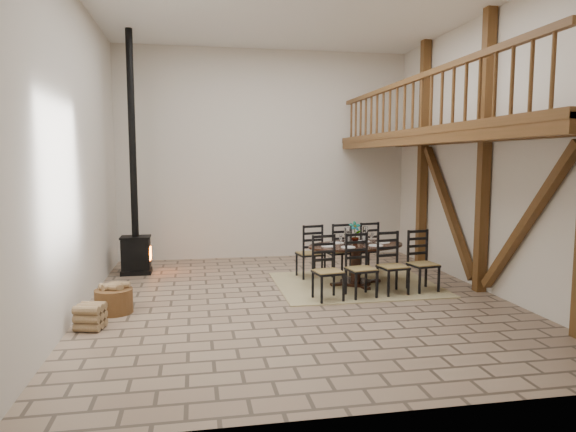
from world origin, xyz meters
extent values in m
plane|color=gray|center=(0.00, 0.00, 0.00)|extent=(8.00, 8.00, 0.00)
cube|color=beige|center=(0.00, 4.00, 2.50)|extent=(7.00, 0.02, 5.00)
cube|color=beige|center=(0.00, -4.00, 2.50)|extent=(7.00, 0.02, 5.00)
cube|color=beige|center=(-3.50, 0.00, 2.50)|extent=(0.02, 8.00, 5.00)
cube|color=beige|center=(3.50, 0.00, 2.50)|extent=(0.02, 8.00, 5.00)
cube|color=brown|center=(3.38, 0.00, 2.50)|extent=(0.18, 0.18, 5.00)
cube|color=brown|center=(3.38, 2.50, 2.50)|extent=(0.18, 0.18, 5.00)
cube|color=brown|center=(3.38, -1.25, 1.40)|extent=(0.14, 2.16, 2.54)
cube|color=brown|center=(3.38, 1.25, 1.40)|extent=(0.14, 2.16, 2.54)
cube|color=brown|center=(3.38, 0.00, 2.80)|extent=(0.20, 7.80, 0.20)
cube|color=brown|center=(2.70, 0.00, 2.85)|extent=(1.60, 7.80, 0.12)
cube|color=brown|center=(2.00, 0.00, 2.75)|extent=(0.18, 7.80, 0.22)
cube|color=brown|center=(2.00, 0.00, 3.75)|extent=(0.09, 7.60, 0.09)
cube|color=brown|center=(2.00, 0.00, 3.33)|extent=(0.06, 7.60, 0.86)
cube|color=tan|center=(1.30, 0.85, 0.01)|extent=(3.00, 2.50, 0.02)
ellipsoid|color=black|center=(1.30, 0.85, 0.76)|extent=(2.05, 1.42, 0.04)
cylinder|color=black|center=(1.30, 0.85, 0.37)|extent=(0.19, 0.19, 0.70)
cylinder|color=black|center=(1.30, 0.85, 0.05)|extent=(0.59, 0.59, 0.06)
cube|color=#9A7947|center=(0.50, -0.12, 0.50)|extent=(0.52, 0.50, 0.04)
cube|color=black|center=(0.50, -0.12, 0.24)|extent=(0.50, 0.50, 0.48)
cube|color=black|center=(0.47, 0.07, 0.79)|extent=(0.40, 0.10, 0.63)
cube|color=#9A7947|center=(1.12, -0.03, 0.50)|extent=(0.52, 0.50, 0.04)
cube|color=black|center=(1.12, -0.03, 0.24)|extent=(0.50, 0.50, 0.48)
cube|color=black|center=(1.09, 0.17, 0.79)|extent=(0.40, 0.10, 0.63)
cube|color=#9A7947|center=(1.74, 0.07, 0.50)|extent=(0.52, 0.50, 0.04)
cube|color=black|center=(1.74, 0.07, 0.24)|extent=(0.50, 0.50, 0.48)
cube|color=black|center=(1.71, 0.26, 0.79)|extent=(0.40, 0.10, 0.63)
cube|color=#9A7947|center=(2.36, 0.16, 0.50)|extent=(0.52, 0.50, 0.04)
cube|color=black|center=(2.36, 0.16, 0.24)|extent=(0.50, 0.50, 0.48)
cube|color=black|center=(2.33, 0.36, 0.79)|extent=(0.40, 0.10, 0.63)
cube|color=#9A7947|center=(0.55, 1.58, 0.50)|extent=(0.52, 0.50, 0.04)
cube|color=black|center=(0.55, 1.58, 0.24)|extent=(0.50, 0.50, 0.48)
cube|color=black|center=(0.58, 1.38, 0.79)|extent=(0.40, 0.10, 0.63)
cube|color=#9A7947|center=(1.17, 1.67, 0.50)|extent=(0.52, 0.50, 0.04)
cube|color=black|center=(1.17, 1.67, 0.24)|extent=(0.50, 0.50, 0.48)
cube|color=black|center=(1.20, 1.47, 0.79)|extent=(0.40, 0.10, 0.63)
cube|color=#9A7947|center=(1.79, 1.77, 0.50)|extent=(0.52, 0.50, 0.04)
cube|color=black|center=(1.79, 1.77, 0.24)|extent=(0.50, 0.50, 0.48)
cube|color=black|center=(1.82, 1.57, 0.79)|extent=(0.40, 0.10, 0.63)
cube|color=white|center=(1.30, 0.85, 0.79)|extent=(1.56, 0.95, 0.01)
cube|color=white|center=(1.30, 0.85, 0.87)|extent=(0.98, 0.45, 0.18)
cylinder|color=white|center=(1.11, 0.82, 0.95)|extent=(0.12, 0.12, 0.34)
cylinder|color=white|center=(1.49, 0.87, 0.95)|extent=(0.12, 0.12, 0.34)
cylinder|color=white|center=(1.11, 0.82, 0.86)|extent=(0.06, 0.06, 0.16)
cylinder|color=white|center=(1.49, 0.87, 0.86)|extent=(0.06, 0.06, 0.16)
imported|color=#4C723F|center=(1.29, 0.90, 1.00)|extent=(0.25, 0.19, 0.44)
cube|color=black|center=(-2.94, 2.60, 0.05)|extent=(0.62, 0.48, 0.09)
cube|color=black|center=(-2.94, 2.60, 0.43)|extent=(0.57, 0.43, 0.66)
cube|color=#FF590C|center=(-2.64, 2.60, 0.43)|extent=(0.02, 0.27, 0.27)
cube|color=black|center=(-2.94, 2.60, 0.78)|extent=(0.61, 0.47, 0.04)
cylinder|color=black|center=(-2.94, 2.60, 2.90)|extent=(0.14, 0.14, 4.20)
cylinder|color=brown|center=(-2.98, -0.21, 0.19)|extent=(0.58, 0.58, 0.38)
cube|color=#A07A59|center=(-2.98, -0.21, 0.42)|extent=(0.31, 0.31, 0.11)
cube|color=#A07A59|center=(-3.19, -0.97, 0.18)|extent=(0.44, 0.44, 0.37)
camera|label=1|loc=(-1.70, -8.39, 2.40)|focal=32.00mm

